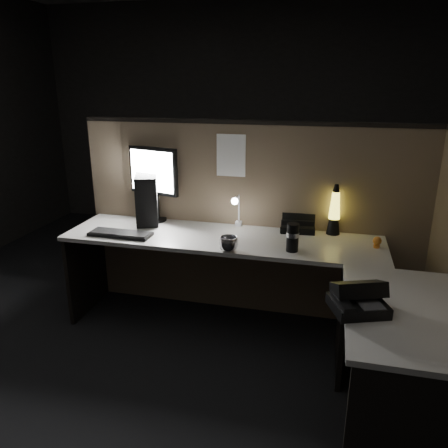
% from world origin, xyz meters
% --- Properties ---
extents(floor, '(6.00, 6.00, 0.00)m').
position_xyz_m(floor, '(0.00, 0.00, 0.00)').
color(floor, black).
rests_on(floor, ground).
extents(room_shell, '(6.00, 6.00, 6.00)m').
position_xyz_m(room_shell, '(0.00, 0.00, 1.62)').
color(room_shell, silver).
rests_on(room_shell, ground).
extents(partition_back, '(2.66, 0.06, 1.50)m').
position_xyz_m(partition_back, '(0.00, 0.93, 0.75)').
color(partition_back, brown).
rests_on(partition_back, ground).
extents(desk, '(2.60, 1.60, 0.73)m').
position_xyz_m(desk, '(0.18, 0.25, 0.58)').
color(desk, beige).
rests_on(desk, ground).
extents(pc_tower, '(0.28, 0.40, 0.38)m').
position_xyz_m(pc_tower, '(-0.81, 0.81, 0.92)').
color(pc_tower, black).
rests_on(pc_tower, desk).
extents(monitor, '(0.45, 0.20, 0.59)m').
position_xyz_m(monitor, '(-0.77, 0.86, 1.08)').
color(monitor, black).
rests_on(monitor, desk).
extents(keyboard, '(0.46, 0.16, 0.02)m').
position_xyz_m(keyboard, '(-0.87, 0.44, 0.74)').
color(keyboard, black).
rests_on(keyboard, desk).
extents(mouse, '(0.10, 0.08, 0.04)m').
position_xyz_m(mouse, '(-0.05, 0.34, 0.75)').
color(mouse, black).
rests_on(mouse, desk).
extents(clip_lamp, '(0.05, 0.20, 0.26)m').
position_xyz_m(clip_lamp, '(-0.08, 0.80, 0.88)').
color(clip_lamp, silver).
rests_on(clip_lamp, desk).
extents(organizer, '(0.26, 0.24, 0.19)m').
position_xyz_m(organizer, '(0.37, 0.88, 0.77)').
color(organizer, black).
rests_on(organizer, desk).
extents(lava_lamp, '(0.10, 0.10, 0.37)m').
position_xyz_m(lava_lamp, '(0.63, 0.86, 0.88)').
color(lava_lamp, black).
rests_on(lava_lamp, desk).
extents(travel_mug, '(0.08, 0.08, 0.19)m').
position_xyz_m(travel_mug, '(0.37, 0.44, 0.82)').
color(travel_mug, black).
rests_on(travel_mug, desk).
extents(steel_mug, '(0.13, 0.13, 0.10)m').
position_xyz_m(steel_mug, '(-0.04, 0.34, 0.78)').
color(steel_mug, silver).
rests_on(steel_mug, desk).
extents(figurine, '(0.06, 0.06, 0.06)m').
position_xyz_m(figurine, '(0.92, 0.64, 0.78)').
color(figurine, orange).
rests_on(figurine, desk).
extents(pinned_paper, '(0.22, 0.00, 0.32)m').
position_xyz_m(pinned_paper, '(-0.15, 0.90, 1.27)').
color(pinned_paper, white).
rests_on(pinned_paper, partition_back).
extents(desk_phone, '(0.31, 0.31, 0.15)m').
position_xyz_m(desk_phone, '(0.76, -0.26, 0.79)').
color(desk_phone, black).
rests_on(desk_phone, desk).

